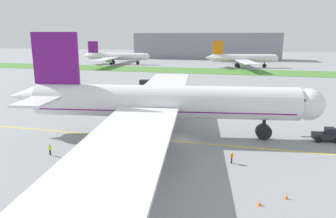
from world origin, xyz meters
The scene contains 14 objects.
ground_plane centered at (0.00, 0.00, 0.00)m, with size 600.00×600.00×0.00m, color gray.
apron_taxi_line centered at (0.00, -0.96, 0.00)m, with size 280.00×0.36×0.01m, color yellow.
grass_median_strip centered at (0.00, 101.93, 0.05)m, with size 320.00×24.00×0.10m, color #4C8438.
airliner_foreground centered at (-3.98, 1.06, 5.82)m, with size 51.95×83.02×17.13m.
pushback_tug centered at (22.67, 5.32, 1.00)m, with size 5.91×2.85×2.21m.
ground_crew_wingwalker_port centered at (8.53, -7.80, 0.95)m, with size 0.36×0.52×1.57m.
ground_crew_marshaller_front centered at (-5.59, -17.34, 0.98)m, with size 0.47×0.46×1.61m.
ground_crew_wingwalker_starboard centered at (-16.58, -11.36, 0.95)m, with size 0.53×0.35×1.57m.
traffic_cone_near_nose centered at (11.94, -17.95, 0.28)m, with size 0.36×0.36×0.58m.
traffic_cone_port_wing centered at (14.67, -15.86, 0.28)m, with size 0.36×0.36×0.58m.
service_truck_baggage_loader centered at (-21.30, 45.99, 1.54)m, with size 4.87×2.99×2.88m.
parked_airliner_far_left centered at (-66.38, 123.78, 4.45)m, with size 40.30×64.26×13.12m.
parked_airliner_far_centre centered at (5.02, 122.50, 4.69)m, with size 37.55×59.39×13.83m.
terminal_building centered at (-21.71, 180.89, 9.00)m, with size 102.00×20.00×18.00m, color gray.
Camera 1 is at (10.35, -48.00, 16.63)m, focal length 33.86 mm.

